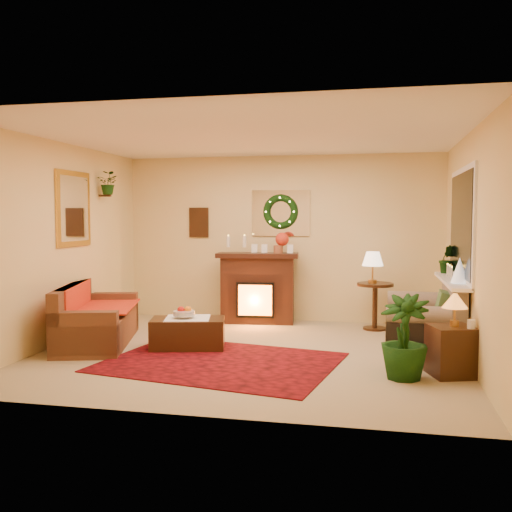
% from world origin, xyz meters
% --- Properties ---
extents(floor, '(5.00, 5.00, 0.00)m').
position_xyz_m(floor, '(0.00, 0.00, 0.00)').
color(floor, beige).
rests_on(floor, ground).
extents(ceiling, '(5.00, 5.00, 0.00)m').
position_xyz_m(ceiling, '(0.00, 0.00, 2.60)').
color(ceiling, white).
rests_on(ceiling, ground).
extents(wall_back, '(5.00, 5.00, 0.00)m').
position_xyz_m(wall_back, '(0.00, 2.25, 1.30)').
color(wall_back, '#EFD88C').
rests_on(wall_back, ground).
extents(wall_front, '(5.00, 5.00, 0.00)m').
position_xyz_m(wall_front, '(0.00, -2.25, 1.30)').
color(wall_front, '#EFD88C').
rests_on(wall_front, ground).
extents(wall_left, '(4.50, 4.50, 0.00)m').
position_xyz_m(wall_left, '(-2.50, 0.00, 1.30)').
color(wall_left, '#EFD88C').
rests_on(wall_left, ground).
extents(wall_right, '(4.50, 4.50, 0.00)m').
position_xyz_m(wall_right, '(2.50, 0.00, 1.30)').
color(wall_right, '#EFD88C').
rests_on(wall_right, ground).
extents(area_rug, '(2.81, 2.30, 0.01)m').
position_xyz_m(area_rug, '(-0.22, -0.54, 0.01)').
color(area_rug, '#5A0503').
rests_on(area_rug, floor).
extents(sofa, '(1.25, 1.94, 0.77)m').
position_xyz_m(sofa, '(-2.04, 0.08, 0.43)').
color(sofa, brown).
rests_on(sofa, floor).
extents(red_throw, '(0.80, 1.30, 0.02)m').
position_xyz_m(red_throw, '(-2.05, 0.24, 0.46)').
color(red_throw, red).
rests_on(red_throw, sofa).
extents(fireplace, '(1.14, 0.46, 1.02)m').
position_xyz_m(fireplace, '(-0.30, 1.90, 0.55)').
color(fireplace, black).
rests_on(fireplace, floor).
extents(poinsettia, '(0.21, 0.21, 0.21)m').
position_xyz_m(poinsettia, '(0.08, 1.92, 1.30)').
color(poinsettia, red).
rests_on(poinsettia, fireplace).
extents(mantel_candle_a, '(0.06, 0.06, 0.17)m').
position_xyz_m(mantel_candle_a, '(-0.75, 1.85, 1.26)').
color(mantel_candle_a, white).
rests_on(mantel_candle_a, fireplace).
extents(mantel_candle_b, '(0.06, 0.06, 0.18)m').
position_xyz_m(mantel_candle_b, '(-0.51, 1.91, 1.26)').
color(mantel_candle_b, white).
rests_on(mantel_candle_b, fireplace).
extents(mantel_mirror, '(0.92, 0.02, 0.72)m').
position_xyz_m(mantel_mirror, '(0.00, 2.23, 1.70)').
color(mantel_mirror, white).
rests_on(mantel_mirror, wall_back).
extents(wreath, '(0.55, 0.11, 0.55)m').
position_xyz_m(wreath, '(0.00, 2.19, 1.72)').
color(wreath, '#194719').
rests_on(wreath, wall_back).
extents(wall_art, '(0.32, 0.03, 0.48)m').
position_xyz_m(wall_art, '(-1.35, 2.23, 1.55)').
color(wall_art, '#381E11').
rests_on(wall_art, wall_back).
extents(gold_mirror, '(0.03, 0.84, 1.00)m').
position_xyz_m(gold_mirror, '(-2.48, 0.30, 1.75)').
color(gold_mirror, gold).
rests_on(gold_mirror, wall_left).
extents(hanging_plant, '(0.33, 0.28, 0.36)m').
position_xyz_m(hanging_plant, '(-2.34, 1.05, 1.97)').
color(hanging_plant, '#194719').
rests_on(hanging_plant, wall_left).
extents(loveseat, '(0.92, 1.54, 0.87)m').
position_xyz_m(loveseat, '(2.06, 0.57, 0.42)').
color(loveseat, '#8D6D59').
rests_on(loveseat, floor).
extents(window_frame, '(0.03, 1.86, 1.36)m').
position_xyz_m(window_frame, '(2.48, 0.55, 1.55)').
color(window_frame, white).
rests_on(window_frame, wall_right).
extents(window_glass, '(0.02, 1.70, 1.22)m').
position_xyz_m(window_glass, '(2.47, 0.55, 1.55)').
color(window_glass, black).
rests_on(window_glass, wall_right).
extents(window_sill, '(0.22, 1.86, 0.04)m').
position_xyz_m(window_sill, '(2.38, 0.55, 0.87)').
color(window_sill, white).
rests_on(window_sill, wall_right).
extents(mini_tree, '(0.19, 0.19, 0.29)m').
position_xyz_m(mini_tree, '(2.41, 0.12, 1.04)').
color(mini_tree, white).
rests_on(mini_tree, window_sill).
extents(sill_plant, '(0.27, 0.22, 0.50)m').
position_xyz_m(sill_plant, '(2.41, 1.28, 1.08)').
color(sill_plant, '#244E1E').
rests_on(sill_plant, window_sill).
extents(side_table_round, '(0.59, 0.59, 0.68)m').
position_xyz_m(side_table_round, '(1.47, 1.75, 0.33)').
color(side_table_round, '#361E16').
rests_on(side_table_round, floor).
extents(lamp_cream, '(0.30, 0.30, 0.47)m').
position_xyz_m(lamp_cream, '(1.43, 1.71, 0.88)').
color(lamp_cream, beige).
rests_on(lamp_cream, side_table_round).
extents(end_table_square, '(0.53, 0.53, 0.52)m').
position_xyz_m(end_table_square, '(2.26, -0.55, 0.27)').
color(end_table_square, '#3D180C').
rests_on(end_table_square, floor).
extents(lamp_tiffany, '(0.26, 0.26, 0.38)m').
position_xyz_m(lamp_tiffany, '(2.28, -0.55, 0.74)').
color(lamp_tiffany, yellow).
rests_on(lamp_tiffany, end_table_square).
extents(coffee_table, '(0.99, 0.69, 0.38)m').
position_xyz_m(coffee_table, '(-0.80, 0.04, 0.21)').
color(coffee_table, '#412411').
rests_on(coffee_table, floor).
extents(fruit_bowl, '(0.27, 0.27, 0.06)m').
position_xyz_m(fruit_bowl, '(-0.84, -0.00, 0.45)').
color(fruit_bowl, silver).
rests_on(fruit_bowl, coffee_table).
extents(floor_palm, '(1.76, 1.76, 2.58)m').
position_xyz_m(floor_palm, '(1.77, -0.77, 0.45)').
color(floor_palm, '#22431D').
rests_on(floor_palm, floor).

